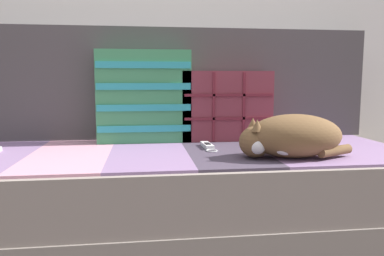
{
  "coord_description": "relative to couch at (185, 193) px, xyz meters",
  "views": [
    {
      "loc": [
        -0.18,
        -1.48,
        0.69
      ],
      "look_at": [
        0.02,
        0.04,
        0.49
      ],
      "focal_mm": 35.0,
      "sensor_mm": 36.0,
      "label": 1
    }
  ],
  "objects": [
    {
      "name": "ground_plane",
      "position": [
        0.0,
        -0.12,
        -0.19
      ],
      "size": [
        14.0,
        14.0,
        0.0
      ],
      "primitive_type": "plane",
      "color": "#564C47"
    },
    {
      "name": "couch",
      "position": [
        0.0,
        0.0,
        0.0
      ],
      "size": [
        2.02,
        0.87,
        0.39
      ],
      "color": "gray",
      "rests_on": "ground_plane"
    },
    {
      "name": "sofa_backrest",
      "position": [
        0.0,
        0.36,
        0.48
      ],
      "size": [
        1.98,
        0.14,
        0.56
      ],
      "color": "#474242",
      "rests_on": "couch"
    },
    {
      "name": "throw_pillow_quilted",
      "position": [
        0.23,
        0.22,
        0.37
      ],
      "size": [
        0.45,
        0.14,
        0.34
      ],
      "color": "brown",
      "rests_on": "couch"
    },
    {
      "name": "throw_pillow_striped",
      "position": [
        -0.17,
        0.22,
        0.42
      ],
      "size": [
        0.44,
        0.14,
        0.44
      ],
      "color": "#3D8956",
      "rests_on": "couch"
    },
    {
      "name": "sleeping_cat",
      "position": [
        0.38,
        -0.24,
        0.28
      ],
      "size": [
        0.44,
        0.24,
        0.17
      ],
      "color": "brown",
      "rests_on": "couch"
    },
    {
      "name": "game_remote_far",
      "position": [
        0.1,
        0.01,
        0.21
      ],
      "size": [
        0.05,
        0.18,
        0.02
      ],
      "color": "white",
      "rests_on": "couch"
    }
  ]
}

